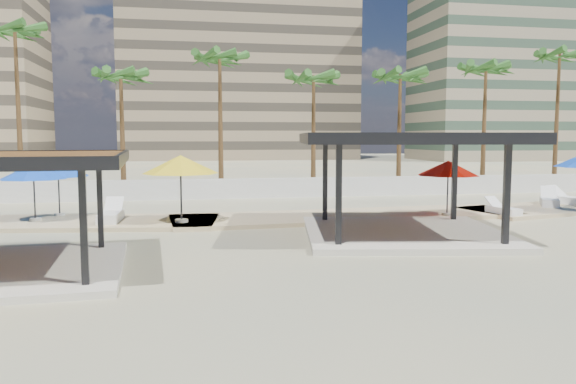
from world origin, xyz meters
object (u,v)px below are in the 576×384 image
lounger_b (503,210)px  umbrella_c (448,168)px  lounger_a (111,216)px  pavilion_west (0,203)px  umbrella_a (58,169)px  pavilion_central (404,175)px  lounger_c (570,200)px  lounger_d (549,201)px

lounger_b → umbrella_c: bearing=82.2°
lounger_a → lounger_b: (17.41, -1.01, -0.04)m
pavilion_west → umbrella_a: (-0.66, 10.33, 0.31)m
pavilion_central → lounger_b: bearing=40.1°
umbrella_a → lounger_b: 20.17m
umbrella_c → pavilion_central: bearing=-134.3°
lounger_c → pavilion_west: bearing=94.9°
umbrella_c → lounger_c: bearing=17.9°
pavilion_west → umbrella_c: pavilion_west is taller
pavilion_central → lounger_a: 12.17m
umbrella_a → umbrella_c: umbrella_c is taller
pavilion_west → umbrella_a: bearing=90.4°
lounger_b → lounger_c: lounger_c is taller
lounger_a → lounger_c: size_ratio=0.95×
lounger_a → umbrella_a: bearing=53.6°
umbrella_c → lounger_d: size_ratio=1.19×
pavilion_central → lounger_a: pavilion_central is taller
lounger_c → lounger_d: (-1.39, -0.24, -0.00)m
lounger_d → umbrella_c: bearing=141.0°
pavilion_central → lounger_b: size_ratio=4.40×
umbrella_a → umbrella_c: 17.35m
umbrella_a → lounger_c: (25.34, -0.39, -1.86)m
pavilion_central → lounger_d: bearing=40.1°
lounger_c → lounger_d: lounger_c is taller
pavilion_west → lounger_a: 8.65m
pavilion_west → lounger_d: (23.29, 9.70, -1.55)m
umbrella_c → lounger_d: umbrella_c is taller
lounger_a → lounger_d: (21.50, 1.38, 0.00)m
umbrella_a → lounger_c: size_ratio=1.34×
lounger_a → lounger_d: lounger_d is taller
umbrella_c → lounger_d: bearing=19.5°
umbrella_c → lounger_a: umbrella_c is taller
lounger_b → lounger_d: bearing=-68.5°
pavilion_central → umbrella_c: bearing=55.5°
umbrella_a → lounger_b: (19.86, -3.02, -1.91)m
pavilion_west → umbrella_a: 10.36m
umbrella_c → lounger_a: 14.80m
umbrella_a → lounger_b: size_ratio=1.73×
pavilion_west → umbrella_c: (16.42, 7.27, 0.34)m
umbrella_c → lounger_b: umbrella_c is taller
pavilion_west → lounger_c: size_ratio=2.66×
umbrella_a → lounger_d: 24.03m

